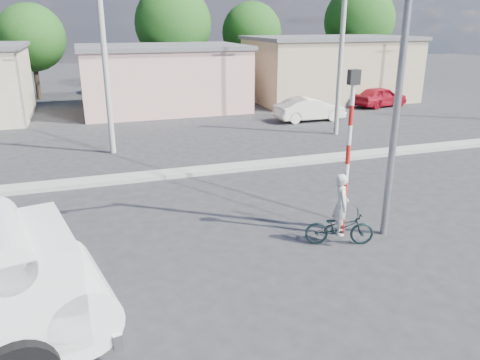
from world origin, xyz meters
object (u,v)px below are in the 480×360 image
object	(u,v)px
bicycle	(339,227)
streetlight	(398,43)
car_red	(381,97)
traffic_pole	(349,141)
cyclist	(340,215)
car_cream	(310,109)

from	to	relation	value
bicycle	streetlight	xyz separation A→B (m)	(1.31, 0.15, 4.50)
bicycle	streetlight	bearing A→B (deg)	-63.80
car_red	traffic_pole	bearing A→B (deg)	130.03
cyclist	car_red	world-z (taller)	cyclist
cyclist	car_red	xyz separation A→B (m)	(13.06, 17.14, -0.13)
cyclist	traffic_pole	bearing A→B (deg)	-19.75
car_red	traffic_pole	world-z (taller)	traffic_pole
cyclist	car_cream	world-z (taller)	cyclist
bicycle	cyclist	distance (m)	0.34
car_red	bicycle	bearing A→B (deg)	129.96
car_red	traffic_pole	xyz separation A→B (m)	(-12.69, -16.69, 1.93)
bicycle	car_cream	bearing A→B (deg)	-4.28
car_red	car_cream	bearing A→B (deg)	99.44
cyclist	car_cream	size ratio (longest dim) A/B	0.40
bicycle	traffic_pole	world-z (taller)	traffic_pole
bicycle	car_cream	xyz separation A→B (m)	(6.45, 14.45, 0.21)
traffic_pole	streetlight	world-z (taller)	streetlight
bicycle	cyclist	size ratio (longest dim) A/B	1.10
traffic_pole	car_cream	bearing A→B (deg)	66.52
traffic_pole	streetlight	bearing A→B (deg)	-17.73
bicycle	traffic_pole	bearing A→B (deg)	-19.75
car_cream	car_red	xyz separation A→B (m)	(6.61, 2.69, 0.00)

